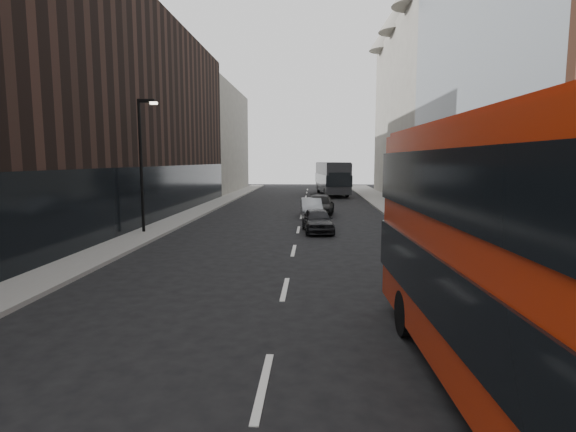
% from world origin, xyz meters
% --- Properties ---
extents(sidewalk_right, '(3.00, 80.00, 0.15)m').
position_xyz_m(sidewalk_right, '(7.50, 25.00, 0.07)').
color(sidewalk_right, slate).
rests_on(sidewalk_right, ground).
extents(sidewalk_left, '(2.00, 80.00, 0.15)m').
position_xyz_m(sidewalk_left, '(-8.00, 25.00, 0.07)').
color(sidewalk_left, slate).
rests_on(sidewalk_left, ground).
extents(building_modern_block, '(5.03, 22.00, 20.00)m').
position_xyz_m(building_modern_block, '(11.47, 21.00, 9.90)').
color(building_modern_block, '#999DA3').
rests_on(building_modern_block, ground).
extents(building_victorian, '(6.50, 24.00, 21.00)m').
position_xyz_m(building_victorian, '(11.38, 44.00, 9.66)').
color(building_victorian, slate).
rests_on(building_victorian, ground).
extents(building_left_mid, '(5.00, 24.00, 14.00)m').
position_xyz_m(building_left_mid, '(-11.50, 30.00, 7.00)').
color(building_left_mid, black).
rests_on(building_left_mid, ground).
extents(building_left_far, '(5.00, 20.00, 13.00)m').
position_xyz_m(building_left_far, '(-11.50, 52.00, 6.50)').
color(building_left_far, slate).
rests_on(building_left_far, ground).
extents(street_lamp, '(1.06, 0.22, 7.00)m').
position_xyz_m(street_lamp, '(-8.22, 18.00, 4.18)').
color(street_lamp, black).
rests_on(street_lamp, sidewalk_left).
extents(red_bus, '(3.13, 11.60, 4.65)m').
position_xyz_m(red_bus, '(4.26, 0.87, 2.58)').
color(red_bus, '#9F2209').
rests_on(red_bus, ground).
extents(grey_bus, '(3.81, 11.84, 3.76)m').
position_xyz_m(grey_bus, '(2.95, 46.79, 2.02)').
color(grey_bus, black).
rests_on(grey_bus, ground).
extents(car_a, '(1.95, 4.03, 1.33)m').
position_xyz_m(car_a, '(1.10, 19.28, 0.66)').
color(car_a, black).
rests_on(car_a, ground).
extents(car_b, '(1.67, 4.09, 1.32)m').
position_xyz_m(car_b, '(0.70, 26.00, 0.66)').
color(car_b, gray).
rests_on(car_b, ground).
extents(car_c, '(2.46, 5.16, 1.45)m').
position_xyz_m(car_c, '(1.28, 26.90, 0.73)').
color(car_c, black).
rests_on(car_c, ground).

